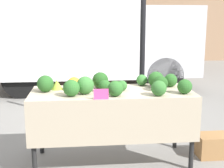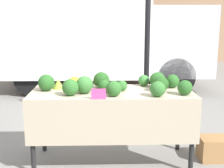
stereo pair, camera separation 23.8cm
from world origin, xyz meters
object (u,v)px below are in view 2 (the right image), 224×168
object	(u,v)px
price_sign	(99,94)
parked_truck	(100,31)
orange_cauliflower	(75,83)
produce_crate	(222,148)

from	to	relation	value
price_sign	parked_truck	bearing A→B (deg)	90.52
orange_cauliflower	produce_crate	world-z (taller)	orange_cauliflower
orange_cauliflower	price_sign	bearing A→B (deg)	-57.01
parked_truck	price_sign	world-z (taller)	parked_truck
parked_truck	orange_cauliflower	world-z (taller)	parked_truck
orange_cauliflower	produce_crate	size ratio (longest dim) A/B	0.29
price_sign	produce_crate	bearing A→B (deg)	14.03
orange_cauliflower	price_sign	world-z (taller)	orange_cauliflower
parked_truck	orange_cauliflower	bearing A→B (deg)	-93.42
parked_truck	price_sign	xyz separation A→B (m)	(0.04, -4.27, -0.43)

